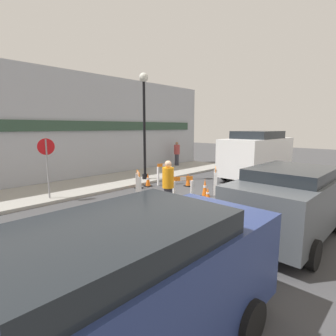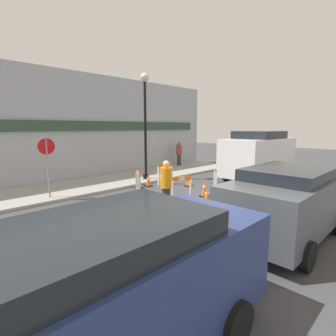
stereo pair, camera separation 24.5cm
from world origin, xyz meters
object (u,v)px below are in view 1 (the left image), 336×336
parked_car_1 (290,199)px  person_worker (168,185)px  parked_car_0 (119,292)px  stop_sign (47,159)px  streetlamp_post (144,112)px  work_van (257,153)px  person_pedestrian (177,153)px

parked_car_1 → person_worker: bearing=99.6°
parked_car_0 → stop_sign: bearing=73.0°
streetlamp_post → person_worker: streetlamp_post is taller
person_worker → stop_sign: bearing=83.3°
streetlamp_post → parked_car_0: bearing=-132.9°
stop_sign → work_van: (9.42, -3.63, -0.23)m
streetlamp_post → person_worker: bearing=-122.8°
stop_sign → person_worker: (2.19, -4.02, -0.71)m
streetlamp_post → stop_sign: streetlamp_post is taller
parked_car_0 → work_van: work_van is taller
streetlamp_post → work_van: streetlamp_post is taller
person_worker → work_van: 7.25m
work_van → streetlamp_post: bearing=139.8°
streetlamp_post → person_pedestrian: 5.69m
person_worker → work_van: (7.23, 0.38, 0.47)m
streetlamp_post → person_pedestrian: (4.70, 2.01, -2.49)m
streetlamp_post → person_pedestrian: streetlamp_post is taller
streetlamp_post → stop_sign: size_ratio=2.35×
parked_car_1 → work_van: 7.73m
stop_sign → work_van: 10.10m
person_worker → parked_car_1: 3.63m
person_worker → parked_car_0: (-4.52, -3.58, 0.11)m
parked_car_0 → person_worker: bearing=38.4°
parked_car_0 → work_van: size_ratio=0.92×
work_van → parked_car_0: bearing=-161.3°
person_pedestrian → parked_car_1: (-6.80, -9.80, 0.02)m
streetlamp_post → person_worker: 5.62m
stop_sign → work_van: bearing=166.5°
streetlamp_post → parked_car_1: size_ratio=1.33×
streetlamp_post → work_van: bearing=-40.2°
stop_sign → parked_car_1: stop_sign is taller
parked_car_1 → parked_car_0: bearing=-180.0°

